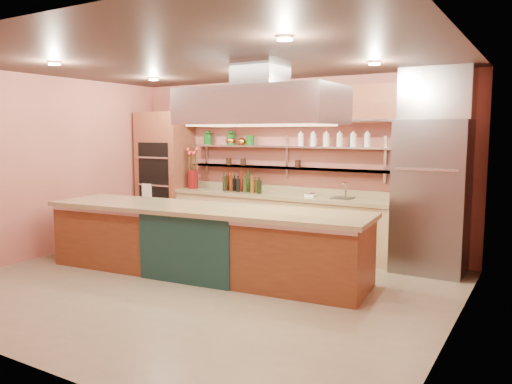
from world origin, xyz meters
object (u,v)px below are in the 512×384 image
Objects in this scene: flower_vase at (193,179)px; copper_kettle at (242,141)px; island at (203,241)px; kitchen_scale at (310,194)px; green_canister at (250,140)px; refrigerator at (431,197)px.

flower_vase is 1.15m from copper_kettle.
flower_vase reaches higher than island.
island is 1.97m from kitchen_scale.
copper_kettle is 0.97× the size of green_canister.
kitchen_scale is 0.95× the size of green_canister.
refrigerator is 4.13m from flower_vase.
kitchen_scale is 1.50m from green_canister.
kitchen_scale is at bearing 0.00° from flower_vase.
refrigerator is at bearing -4.08° from copper_kettle.
kitchen_scale is (0.79, 1.74, 0.51)m from island.
refrigerator is at bearing 27.98° from island.
green_canister is at bearing 97.25° from island.
flower_vase is (-1.52, 1.74, 0.63)m from island.
flower_vase is at bearing 179.86° from refrigerator.
island is 28.17× the size of copper_kettle.
island is (-2.61, -1.73, -0.58)m from refrigerator.
green_canister is (-3.05, 0.23, 0.75)m from refrigerator.
copper_kettle is at bearing 161.84° from kitchen_scale.
copper_kettle is at bearing 180.00° from green_canister.
flower_vase reaches higher than kitchen_scale.
kitchen_scale is 1.63m from copper_kettle.
refrigerator is 6.34× the size of flower_vase.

